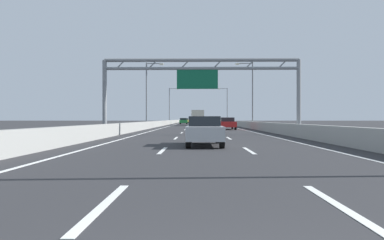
{
  "coord_description": "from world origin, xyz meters",
  "views": [
    {
      "loc": [
        -0.37,
        -1.75,
        1.34
      ],
      "look_at": [
        -1.18,
        55.13,
        1.11
      ],
      "focal_mm": 32.04,
      "sensor_mm": 36.0,
      "label": 1
    }
  ],
  "objects_px": {
    "black_car": "(198,120)",
    "silver_car": "(204,131)",
    "streetlamp_right_mid": "(251,91)",
    "yellow_car": "(185,121)",
    "sign_gantry": "(201,76)",
    "streetlamp_left_mid": "(148,91)",
    "box_truck": "(198,117)",
    "streetlamp_left_far": "(170,103)",
    "green_car": "(184,121)",
    "streetlamp_right_far": "(226,103)",
    "orange_car": "(198,120)",
    "red_car": "(227,123)"
  },
  "relations": [
    {
      "from": "streetlamp_left_far",
      "to": "green_car",
      "type": "distance_m",
      "value": 9.91
    },
    {
      "from": "streetlamp_right_far",
      "to": "silver_car",
      "type": "relative_size",
      "value": 2.22
    },
    {
      "from": "black_car",
      "to": "yellow_car",
      "type": "distance_m",
      "value": 29.24
    },
    {
      "from": "streetlamp_left_mid",
      "to": "sign_gantry",
      "type": "bearing_deg",
      "value": -70.77
    },
    {
      "from": "silver_car",
      "to": "black_car",
      "type": "bearing_deg",
      "value": 90.07
    },
    {
      "from": "streetlamp_right_mid",
      "to": "yellow_car",
      "type": "xyz_separation_m",
      "value": [
        -11.32,
        52.87,
        -4.65
      ]
    },
    {
      "from": "box_truck",
      "to": "streetlamp_left_mid",
      "type": "bearing_deg",
      "value": -112.46
    },
    {
      "from": "streetlamp_left_mid",
      "to": "streetlamp_right_far",
      "type": "distance_m",
      "value": 44.01
    },
    {
      "from": "yellow_car",
      "to": "box_truck",
      "type": "bearing_deg",
      "value": -84.12
    },
    {
      "from": "streetlamp_right_far",
      "to": "green_car",
      "type": "relative_size",
      "value": 2.07
    },
    {
      "from": "sign_gantry",
      "to": "streetlamp_right_mid",
      "type": "xyz_separation_m",
      "value": [
        7.51,
        21.28,
        0.55
      ]
    },
    {
      "from": "streetlamp_right_mid",
      "to": "green_car",
      "type": "xyz_separation_m",
      "value": [
        -11.08,
        33.52,
        -4.63
      ]
    },
    {
      "from": "black_car",
      "to": "sign_gantry",
      "type": "bearing_deg",
      "value": -89.95
    },
    {
      "from": "green_car",
      "to": "streetlamp_left_mid",
      "type": "bearing_deg",
      "value": -96.55
    },
    {
      "from": "yellow_car",
      "to": "streetlamp_left_mid",
      "type": "bearing_deg",
      "value": -93.91
    },
    {
      "from": "streetlamp_right_mid",
      "to": "black_car",
      "type": "xyz_separation_m",
      "value": [
        -7.6,
        81.88,
        -4.64
      ]
    },
    {
      "from": "black_car",
      "to": "silver_car",
      "type": "bearing_deg",
      "value": -89.93
    },
    {
      "from": "streetlamp_right_mid",
      "to": "yellow_car",
      "type": "height_order",
      "value": "streetlamp_right_mid"
    },
    {
      "from": "sign_gantry",
      "to": "streetlamp_left_mid",
      "type": "bearing_deg",
      "value": 109.23
    },
    {
      "from": "streetlamp_left_far",
      "to": "streetlamp_right_mid",
      "type": "bearing_deg",
      "value": -70.17
    },
    {
      "from": "yellow_car",
      "to": "streetlamp_right_far",
      "type": "bearing_deg",
      "value": -45.39
    },
    {
      "from": "black_car",
      "to": "box_truck",
      "type": "distance_m",
      "value": 64.34
    },
    {
      "from": "black_car",
      "to": "red_car",
      "type": "bearing_deg",
      "value": -87.73
    },
    {
      "from": "streetlamp_left_mid",
      "to": "silver_car",
      "type": "height_order",
      "value": "streetlamp_left_mid"
    },
    {
      "from": "streetlamp_left_mid",
      "to": "red_car",
      "type": "distance_m",
      "value": 13.83
    },
    {
      "from": "sign_gantry",
      "to": "streetlamp_right_far",
      "type": "bearing_deg",
      "value": 83.17
    },
    {
      "from": "silver_car",
      "to": "box_truck",
      "type": "height_order",
      "value": "box_truck"
    },
    {
      "from": "streetlamp_left_far",
      "to": "streetlamp_right_far",
      "type": "relative_size",
      "value": 1.0
    },
    {
      "from": "streetlamp_left_mid",
      "to": "green_car",
      "type": "xyz_separation_m",
      "value": [
        3.85,
        33.52,
        -4.63
      ]
    },
    {
      "from": "streetlamp_left_far",
      "to": "silver_car",
      "type": "relative_size",
      "value": 2.22
    },
    {
      "from": "streetlamp_right_far",
      "to": "box_truck",
      "type": "height_order",
      "value": "streetlamp_right_far"
    },
    {
      "from": "sign_gantry",
      "to": "streetlamp_right_mid",
      "type": "relative_size",
      "value": 1.73
    },
    {
      "from": "green_car",
      "to": "yellow_car",
      "type": "height_order",
      "value": "green_car"
    },
    {
      "from": "black_car",
      "to": "yellow_car",
      "type": "bearing_deg",
      "value": -97.29
    },
    {
      "from": "silver_car",
      "to": "red_car",
      "type": "xyz_separation_m",
      "value": [
        3.39,
        25.45,
        0.02
      ]
    },
    {
      "from": "red_car",
      "to": "streetlamp_left_far",
      "type": "bearing_deg",
      "value": 102.59
    },
    {
      "from": "streetlamp_right_mid",
      "to": "sign_gantry",
      "type": "bearing_deg",
      "value": -109.43
    },
    {
      "from": "sign_gantry",
      "to": "silver_car",
      "type": "height_order",
      "value": "sign_gantry"
    },
    {
      "from": "streetlamp_right_far",
      "to": "orange_car",
      "type": "distance_m",
      "value": 22.42
    },
    {
      "from": "silver_car",
      "to": "streetlamp_left_mid",
      "type": "bearing_deg",
      "value": 102.87
    },
    {
      "from": "orange_car",
      "to": "black_car",
      "type": "height_order",
      "value": "black_car"
    },
    {
      "from": "red_car",
      "to": "yellow_car",
      "type": "height_order",
      "value": "red_car"
    },
    {
      "from": "orange_car",
      "to": "box_truck",
      "type": "bearing_deg",
      "value": -90.42
    },
    {
      "from": "streetlamp_right_far",
      "to": "orange_car",
      "type": "relative_size",
      "value": 2.03
    },
    {
      "from": "streetlamp_left_far",
      "to": "box_truck",
      "type": "height_order",
      "value": "streetlamp_left_far"
    },
    {
      "from": "orange_car",
      "to": "box_truck",
      "type": "xyz_separation_m",
      "value": [
        -0.32,
        -44.51,
        0.9
      ]
    },
    {
      "from": "silver_car",
      "to": "box_truck",
      "type": "bearing_deg",
      "value": 90.24
    },
    {
      "from": "silver_car",
      "to": "green_car",
      "type": "bearing_deg",
      "value": 93.13
    },
    {
      "from": "streetlamp_left_far",
      "to": "red_car",
      "type": "distance_m",
      "value": 50.02
    },
    {
      "from": "red_car",
      "to": "box_truck",
      "type": "distance_m",
      "value": 25.03
    }
  ]
}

